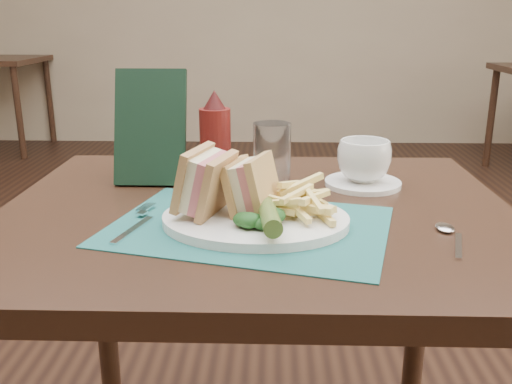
# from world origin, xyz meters

# --- Properties ---
(wall_back) EXTENTS (6.00, 0.00, 6.00)m
(wall_back) POSITION_xyz_m (0.00, 3.50, 0.00)
(wall_back) COLOR tan
(wall_back) RESTS_ON ground
(placemat) EXTENTS (0.50, 0.41, 0.00)m
(placemat) POSITION_xyz_m (-0.01, -0.60, 0.75)
(placemat) COLOR #1B5855
(placemat) RESTS_ON table_main
(plate) EXTENTS (0.32, 0.26, 0.01)m
(plate) POSITION_xyz_m (0.00, -0.59, 0.76)
(plate) COLOR white
(plate) RESTS_ON placemat
(sandwich_half_a) EXTENTS (0.11, 0.13, 0.11)m
(sandwich_half_a) POSITION_xyz_m (-0.10, -0.58, 0.82)
(sandwich_half_a) COLOR tan
(sandwich_half_a) RESTS_ON plate
(sandwich_half_b) EXTENTS (0.10, 0.11, 0.10)m
(sandwich_half_b) POSITION_xyz_m (-0.03, -0.57, 0.81)
(sandwich_half_b) COLOR tan
(sandwich_half_b) RESTS_ON plate
(kale_garnish) EXTENTS (0.11, 0.08, 0.03)m
(kale_garnish) POSITION_xyz_m (0.01, -0.64, 0.78)
(kale_garnish) COLOR #153B17
(kale_garnish) RESTS_ON plate
(pickle_spear) EXTENTS (0.04, 0.12, 0.03)m
(pickle_spear) POSITION_xyz_m (0.02, -0.66, 0.79)
(pickle_spear) COLOR #446024
(pickle_spear) RESTS_ON plate
(fries_pile) EXTENTS (0.18, 0.20, 0.05)m
(fries_pile) POSITION_xyz_m (0.07, -0.58, 0.79)
(fries_pile) COLOR #FBE07D
(fries_pile) RESTS_ON plate
(fork) EXTENTS (0.08, 0.17, 0.01)m
(fork) POSITION_xyz_m (-0.19, -0.60, 0.76)
(fork) COLOR silver
(fork) RESTS_ON placemat
(spoon) EXTENTS (0.08, 0.15, 0.01)m
(spoon) POSITION_xyz_m (0.30, -0.65, 0.76)
(spoon) COLOR silver
(spoon) RESTS_ON table_main
(saucer) EXTENTS (0.18, 0.18, 0.01)m
(saucer) POSITION_xyz_m (0.21, -0.36, 0.76)
(saucer) COLOR white
(saucer) RESTS_ON table_main
(coffee_cup) EXTENTS (0.13, 0.13, 0.08)m
(coffee_cup) POSITION_xyz_m (0.21, -0.36, 0.80)
(coffee_cup) COLOR white
(coffee_cup) RESTS_ON saucer
(drinking_glass) EXTENTS (0.09, 0.09, 0.13)m
(drinking_glass) POSITION_xyz_m (0.03, -0.39, 0.81)
(drinking_glass) COLOR silver
(drinking_glass) RESTS_ON table_main
(ketchup_bottle) EXTENTS (0.07, 0.07, 0.19)m
(ketchup_bottle) POSITION_xyz_m (-0.09, -0.35, 0.84)
(ketchup_bottle) COLOR #57110E
(ketchup_bottle) RESTS_ON table_main
(check_presenter) EXTENTS (0.14, 0.09, 0.22)m
(check_presenter) POSITION_xyz_m (-0.21, -0.35, 0.86)
(check_presenter) COLOR black
(check_presenter) RESTS_ON table_main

